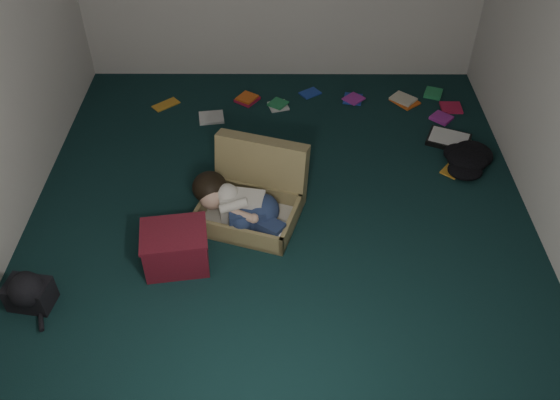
{
  "coord_description": "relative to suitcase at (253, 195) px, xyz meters",
  "views": [
    {
      "loc": [
        0.01,
        -3.37,
        3.28
      ],
      "look_at": [
        0.0,
        -0.15,
        0.35
      ],
      "focal_mm": 38.0,
      "sensor_mm": 36.0,
      "label": 1
    }
  ],
  "objects": [
    {
      "name": "clothing_pile",
      "position": [
        1.91,
        0.57,
        -0.09
      ],
      "size": [
        0.49,
        0.4,
        0.15
      ],
      "primitive_type": null,
      "rotation": [
        0.0,
        0.0,
        -0.03
      ],
      "color": "black",
      "rests_on": "floor"
    },
    {
      "name": "paper_tray",
      "position": [
        1.76,
        0.93,
        -0.14
      ],
      "size": [
        0.46,
        0.41,
        0.05
      ],
      "rotation": [
        0.0,
        0.0,
        -0.4
      ],
      "color": "black",
      "rests_on": "floor"
    },
    {
      "name": "book_scatter",
      "position": [
        0.89,
        1.4,
        -0.15
      ],
      "size": [
        3.07,
        1.48,
        0.02
      ],
      "color": "gold",
      "rests_on": "floor"
    },
    {
      "name": "person",
      "position": [
        -0.11,
        -0.16,
        0.04
      ],
      "size": [
        0.75,
        0.56,
        0.34
      ],
      "rotation": [
        0.0,
        0.0,
        -0.3
      ],
      "color": "beige",
      "rests_on": "suitcase"
    },
    {
      "name": "backpack",
      "position": [
        -1.49,
        -0.95,
        -0.05
      ],
      "size": [
        0.41,
        0.35,
        0.22
      ],
      "primitive_type": null,
      "rotation": [
        0.0,
        0.0,
        -0.16
      ],
      "color": "black",
      "rests_on": "floor"
    },
    {
      "name": "maroon_bin",
      "position": [
        -0.54,
        -0.58,
        -0.0
      ],
      "size": [
        0.52,
        0.43,
        0.32
      ],
      "rotation": [
        0.0,
        0.0,
        0.15
      ],
      "color": "maroon",
      "rests_on": "floor"
    },
    {
      "name": "suitcase",
      "position": [
        0.0,
        0.0,
        0.0
      ],
      "size": [
        0.93,
        0.92,
        0.55
      ],
      "rotation": [
        0.0,
        0.0,
        -0.3
      ],
      "color": "#928150",
      "rests_on": "floor"
    },
    {
      "name": "wall_front",
      "position": [
        0.21,
        -2.37,
        1.14
      ],
      "size": [
        4.5,
        0.0,
        4.5
      ],
      "primitive_type": "plane",
      "rotation": [
        -1.57,
        0.0,
        0.0
      ],
      "color": "silver",
      "rests_on": "ground"
    },
    {
      "name": "floor",
      "position": [
        0.21,
        -0.12,
        -0.16
      ],
      "size": [
        4.5,
        4.5,
        0.0
      ],
      "primitive_type": "plane",
      "color": "black",
      "rests_on": "ground"
    }
  ]
}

